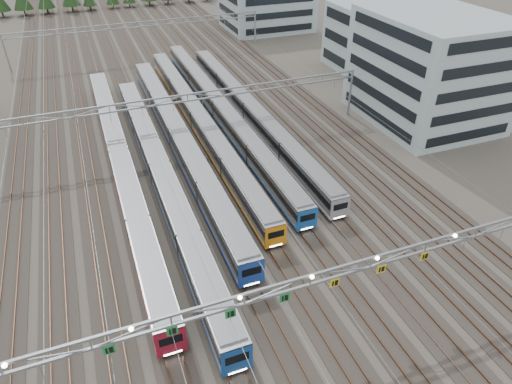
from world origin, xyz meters
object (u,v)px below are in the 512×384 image
object	(u,v)px
train_c	(179,137)
depot_bldg_mid	(370,38)
gantry_far	(139,29)
train_e	(220,109)
train_b	(161,173)
depot_bldg_north	(267,1)
gantry_mid	(188,103)
depot_bldg_south	(429,69)
gantry_near	(310,283)
train_f	(250,110)
train_d	(199,119)
train_a	(120,160)

from	to	relation	value
train_c	depot_bldg_mid	size ratio (longest dim) A/B	3.88
gantry_far	train_e	bearing A→B (deg)	-80.10
train_b	depot_bldg_north	bearing A→B (deg)	57.98
train_b	depot_bldg_mid	distance (m)	59.60
gantry_mid	depot_bldg_south	distance (m)	39.23
train_c	gantry_mid	size ratio (longest dim) A/B	1.10
gantry_near	depot_bldg_north	size ratio (longest dim) A/B	2.56
train_e	gantry_far	distance (m)	39.51
train_b	train_f	bearing A→B (deg)	39.08
train_d	train_b	bearing A→B (deg)	-121.97
train_a	train_d	size ratio (longest dim) A/B	1.02
train_d	gantry_far	xyz separation A→B (m)	(-2.25, 41.50, 4.49)
train_f	gantry_mid	distance (m)	12.66
depot_bldg_north	train_e	bearing A→B (deg)	-119.81
depot_bldg_south	train_a	bearing A→B (deg)	179.88
gantry_near	train_e	bearing A→B (deg)	81.67
train_c	train_d	world-z (taller)	train_c
train_f	train_c	bearing A→B (deg)	-157.96
train_e	gantry_near	xyz separation A→B (m)	(-6.80, -46.45, 5.19)
gantry_mid	train_c	bearing A→B (deg)	-141.96
train_b	train_d	world-z (taller)	train_b
gantry_near	depot_bldg_south	size ratio (longest dim) A/B	2.56
train_f	gantry_near	distance (m)	45.55
train_f	train_d	bearing A→B (deg)	-178.72
train_c	depot_bldg_south	distance (m)	41.71
train_b	depot_bldg_south	bearing A→B (deg)	6.65
train_c	train_f	xyz separation A→B (m)	(13.50, 5.47, -0.12)
train_c	gantry_mid	distance (m)	5.21
train_c	train_e	world-z (taller)	train_c
train_a	train_c	size ratio (longest dim) A/B	1.04
train_f	gantry_far	xyz separation A→B (m)	(-11.25, 41.30, 4.47)
train_d	train_f	distance (m)	9.00
gantry_far	depot_bldg_north	world-z (taller)	depot_bldg_north
train_d	depot_bldg_mid	distance (m)	45.21
train_a	train_b	size ratio (longest dim) A/B	1.06
gantry_mid	depot_bldg_south	xyz separation A→B (m)	(38.76, -5.61, 2.18)
train_a	train_b	distance (m)	7.04
depot_bldg_south	train_c	bearing A→B (deg)	174.64
train_d	gantry_mid	size ratio (longest dim) A/B	1.13
depot_bldg_south	depot_bldg_mid	distance (m)	25.90
train_e	gantry_near	distance (m)	47.23
train_e	gantry_far	size ratio (longest dim) A/B	1.18
gantry_far	depot_bldg_mid	bearing A→B (deg)	-29.84
train_c	train_d	bearing A→B (deg)	49.47
train_c	gantry_near	bearing A→B (deg)	-86.71
train_c	depot_bldg_north	bearing A→B (deg)	57.15
train_f	train_a	bearing A→B (deg)	-157.75
train_a	gantry_far	distance (m)	51.92
train_c	gantry_mid	world-z (taller)	gantry_mid
gantry_near	train_b	bearing A→B (deg)	102.93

